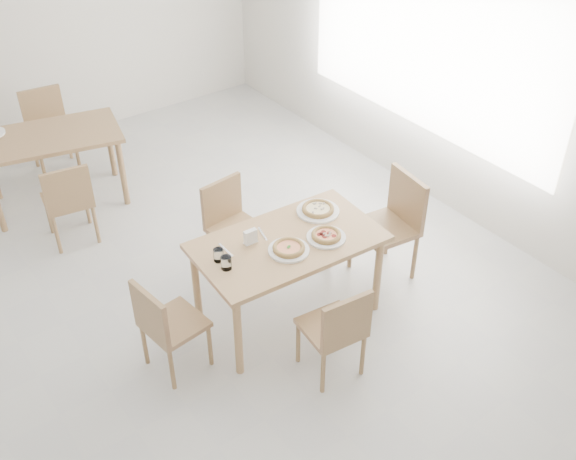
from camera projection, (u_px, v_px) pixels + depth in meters
room at (427, 47)px, 6.23m from camera, size 7.28×7.00×7.00m
main_table at (288, 250)px, 5.12m from camera, size 1.46×0.88×0.75m
chair_south at (337, 328)px, 4.71m from camera, size 0.44×0.44×0.81m
chair_north at (230, 220)px, 5.75m from camera, size 0.46×0.46×0.83m
chair_west at (165, 323)px, 4.75m from camera, size 0.45×0.45×0.81m
chair_east at (394, 219)px, 5.65m from camera, size 0.52×0.52×0.93m
plate_margherita at (289, 250)px, 4.95m from camera, size 0.31×0.31×0.02m
plate_mushroom at (318, 211)px, 5.36m from camera, size 0.34×0.34×0.02m
plate_pepperoni at (326, 237)px, 5.08m from camera, size 0.30×0.30×0.02m
pizza_margherita at (289, 248)px, 4.94m from camera, size 0.26×0.26×0.03m
pizza_mushroom at (318, 209)px, 5.35m from camera, size 0.29×0.29×0.03m
pizza_pepperoni at (326, 235)px, 5.06m from camera, size 0.24×0.24×0.03m
tumbler_a at (226, 263)px, 4.76m from camera, size 0.08×0.08×0.10m
tumbler_b at (219, 255)px, 4.84m from camera, size 0.07×0.07×0.10m
napkin_holder at (250, 238)px, 4.99m from camera, size 0.11×0.06×0.12m
fork_a at (226, 250)px, 4.96m from camera, size 0.02×0.19×0.01m
fork_b at (263, 234)px, 5.12m from camera, size 0.06×0.19×0.01m
second_table at (50, 144)px, 6.48m from camera, size 1.46×1.03×0.75m
chair_back_s at (68, 198)px, 6.01m from camera, size 0.47×0.47×0.83m
chair_back_n at (48, 125)px, 7.12m from camera, size 0.48×0.48×0.87m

